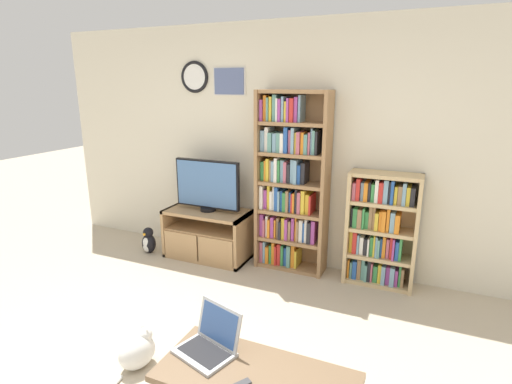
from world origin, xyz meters
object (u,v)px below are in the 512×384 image
Objects in this scene: coffee_table at (256,380)px; penguin_figurine at (148,241)px; tv_stand at (208,234)px; cat at (138,351)px; laptop at (210,341)px; bookshelf_tall at (290,184)px; bookshelf_short at (380,230)px; television at (207,185)px.

coffee_table reaches higher than penguin_figurine.
tv_stand is 1.92m from cat.
bookshelf_tall is at bearing 113.37° from laptop.
penguin_figurine is (-2.60, -0.33, -0.42)m from bookshelf_short.
laptop is (1.15, -1.92, 0.16)m from tv_stand.
bookshelf_short is (1.88, 0.13, -0.30)m from television.
bookshelf_tall is 1.86m from penguin_figurine.
bookshelf_short is at bearing 4.38° from tv_stand.
coffee_table is (0.55, -2.15, -0.59)m from bookshelf_tall.
laptop reaches higher than coffee_table.
television is 0.69× the size of coffee_table.
television reaches higher than penguin_figurine.
bookshelf_short is 1.01× the size of coffee_table.
penguin_figurine is at bearing -168.78° from bookshelf_tall.
penguin_figurine is at bearing -165.25° from tv_stand.
laptop reaches higher than penguin_figurine.
penguin_figurine is (-0.71, -0.19, -0.14)m from tv_stand.
laptop is (-0.34, 0.08, 0.11)m from coffee_table.
bookshelf_tall is at bearing 8.48° from tv_stand.
penguin_figurine is (-1.65, -0.33, -0.79)m from bookshelf_tall.
tv_stand is 0.58m from television.
cat is at bearing -75.16° from television.
tv_stand is 1.15m from bookshelf_tall.
cat is (-1.39, -1.99, -0.44)m from bookshelf_short.
penguin_figurine reaches higher than cat.
laptop is at bearing -42.98° from penguin_figurine.
penguin_figurine is (-0.72, -0.20, -0.72)m from television.
television is at bearing 15.25° from penguin_figurine.
bookshelf_short reaches higher than tv_stand.
coffee_table is 2.86m from penguin_figurine.
tv_stand reaches higher than cat.
cat is (-0.44, -1.98, -0.81)m from bookshelf_tall.
bookshelf_tall is at bearing 93.84° from cat.
bookshelf_tall is 2.19m from cat.
laptop is at bearing -84.08° from bookshelf_tall.
cat is at bearing -102.41° from bookshelf_tall.
cat is at bearing -74.74° from tv_stand.
coffee_table is at bearing -53.68° from television.
laptop is 0.73m from cat.
coffee_table is 1.03m from cat.
bookshelf_short is at bearing 79.55° from coffee_table.
tv_stand is 2.50m from coffee_table.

